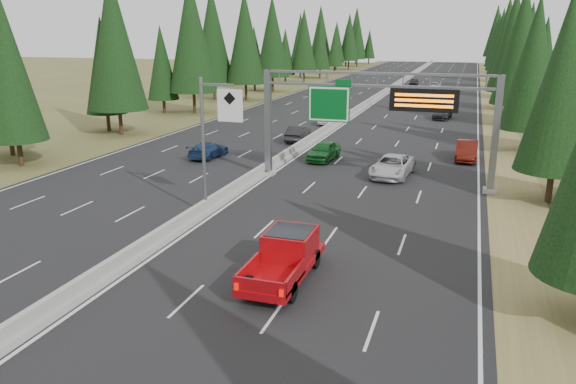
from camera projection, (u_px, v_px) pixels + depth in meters
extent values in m
cube|color=black|center=(369.00, 105.00, 83.76)|extent=(32.00, 260.00, 0.08)
cube|color=olive|center=(495.00, 110.00, 78.48)|extent=(3.60, 260.00, 0.06)
cube|color=brown|center=(258.00, 100.00, 89.05)|extent=(3.60, 260.00, 0.06)
cube|color=gray|center=(369.00, 103.00, 83.71)|extent=(0.70, 260.00, 0.30)
cube|color=gray|center=(369.00, 101.00, 83.60)|extent=(0.30, 260.00, 0.60)
cube|color=slate|center=(268.00, 124.00, 41.43)|extent=(0.45, 0.45, 7.80)
cube|color=gray|center=(269.00, 173.00, 42.46)|extent=(0.90, 0.90, 0.30)
cube|color=slate|center=(496.00, 135.00, 36.72)|extent=(0.45, 0.45, 7.80)
cube|color=gray|center=(490.00, 190.00, 37.75)|extent=(0.90, 0.90, 0.30)
cube|color=slate|center=(377.00, 73.00, 38.02)|extent=(15.85, 0.35, 0.16)
cube|color=slate|center=(377.00, 86.00, 38.25)|extent=(15.85, 0.35, 0.16)
cube|color=#054C19|center=(329.00, 104.00, 39.36)|extent=(3.00, 0.10, 2.50)
cube|color=silver|center=(329.00, 104.00, 39.31)|extent=(2.85, 0.02, 2.35)
cube|color=#054C19|center=(343.00, 83.00, 38.65)|extent=(1.10, 0.10, 0.45)
cube|color=black|center=(424.00, 100.00, 37.25)|extent=(4.50, 0.40, 1.50)
cube|color=orange|center=(424.00, 95.00, 36.95)|extent=(3.80, 0.02, 0.18)
cube|color=orange|center=(424.00, 101.00, 37.05)|extent=(3.80, 0.02, 0.18)
cube|color=orange|center=(423.00, 106.00, 37.15)|extent=(3.80, 0.02, 0.18)
cylinder|color=slate|center=(203.00, 148.00, 32.36)|extent=(0.20, 0.20, 8.00)
cube|color=gray|center=(206.00, 212.00, 33.43)|extent=(0.50, 0.50, 0.20)
cube|color=slate|center=(217.00, 85.00, 31.07)|extent=(2.00, 0.15, 0.15)
cube|color=silver|center=(230.00, 106.00, 31.03)|extent=(1.50, 0.06, 1.80)
cylinder|color=black|center=(550.00, 187.00, 35.55)|extent=(0.40, 0.40, 2.11)
cone|color=black|center=(564.00, 81.00, 33.74)|extent=(4.75, 4.75, 11.09)
cylinder|color=black|center=(525.00, 141.00, 50.16)|extent=(0.40, 0.40, 2.19)
cone|color=black|center=(534.00, 63.00, 48.28)|extent=(4.93, 4.93, 11.51)
cylinder|color=black|center=(573.00, 142.00, 49.64)|extent=(0.40, 0.40, 2.24)
cylinder|color=black|center=(514.00, 115.00, 64.57)|extent=(0.40, 0.40, 2.54)
cone|color=black|center=(521.00, 44.00, 62.39)|extent=(5.71, 5.71, 13.33)
cylinder|color=black|center=(563.00, 116.00, 63.24)|extent=(0.40, 0.40, 2.81)
cone|color=black|center=(574.00, 35.00, 60.83)|extent=(6.32, 6.32, 14.76)
cylinder|color=black|center=(506.00, 101.00, 77.75)|extent=(0.40, 0.40, 2.60)
cone|color=black|center=(513.00, 40.00, 75.52)|extent=(5.85, 5.85, 13.64)
cylinder|color=black|center=(538.00, 105.00, 75.15)|extent=(0.40, 0.40, 2.01)
cone|color=black|center=(544.00, 57.00, 73.42)|extent=(4.53, 4.53, 10.58)
cylinder|color=black|center=(507.00, 93.00, 90.84)|extent=(0.40, 0.40, 1.81)
cone|color=black|center=(510.00, 58.00, 89.28)|extent=(4.07, 4.07, 9.50)
cylinder|color=black|center=(532.00, 93.00, 90.03)|extent=(0.40, 0.40, 2.07)
cone|color=black|center=(536.00, 52.00, 88.26)|extent=(4.65, 4.65, 10.86)
cylinder|color=black|center=(502.00, 82.00, 106.49)|extent=(0.40, 0.40, 2.70)
cone|color=black|center=(507.00, 36.00, 104.17)|extent=(6.07, 6.07, 14.16)
cylinder|color=black|center=(525.00, 83.00, 104.47)|extent=(0.40, 0.40, 2.54)
cone|color=black|center=(530.00, 39.00, 102.29)|extent=(5.71, 5.71, 13.33)
cylinder|color=black|center=(498.00, 76.00, 121.25)|extent=(0.40, 0.40, 2.48)
cone|color=black|center=(501.00, 39.00, 119.12)|extent=(5.58, 5.58, 13.03)
cylinder|color=black|center=(520.00, 77.00, 119.90)|extent=(0.40, 0.40, 2.55)
cone|color=black|center=(524.00, 38.00, 117.71)|extent=(5.73, 5.73, 13.37)
cylinder|color=black|center=(495.00, 72.00, 136.65)|extent=(0.40, 0.40, 2.39)
cone|color=black|center=(498.00, 40.00, 134.60)|extent=(5.37, 5.37, 12.53)
cylinder|color=black|center=(517.00, 72.00, 134.51)|extent=(0.40, 0.40, 2.52)
cone|color=black|center=(521.00, 38.00, 132.35)|extent=(5.66, 5.66, 13.21)
cylinder|color=black|center=(493.00, 69.00, 148.37)|extent=(0.40, 0.40, 1.98)
cone|color=black|center=(495.00, 45.00, 146.66)|extent=(4.47, 4.47, 10.42)
cylinder|color=black|center=(515.00, 70.00, 146.89)|extent=(0.40, 0.40, 2.03)
cone|color=black|center=(517.00, 45.00, 145.15)|extent=(4.56, 4.56, 10.64)
cylinder|color=black|center=(493.00, 66.00, 162.24)|extent=(0.40, 0.40, 2.20)
cone|color=black|center=(496.00, 41.00, 160.35)|extent=(4.95, 4.95, 11.55)
cylinder|color=black|center=(513.00, 66.00, 160.30)|extent=(0.40, 0.40, 1.98)
cone|color=black|center=(515.00, 44.00, 158.60)|extent=(4.47, 4.47, 10.42)
cylinder|color=black|center=(493.00, 61.00, 177.10)|extent=(0.40, 0.40, 3.00)
cone|color=black|center=(496.00, 31.00, 174.52)|extent=(6.75, 6.75, 15.75)
cylinder|color=black|center=(504.00, 62.00, 177.61)|extent=(0.40, 0.40, 2.60)
cone|color=black|center=(507.00, 36.00, 175.38)|extent=(5.84, 5.84, 13.62)
cylinder|color=black|center=(20.00, 153.00, 45.38)|extent=(0.40, 0.40, 2.12)
cone|color=black|center=(9.00, 70.00, 43.56)|extent=(4.76, 4.76, 11.11)
cylinder|color=black|center=(11.00, 142.00, 49.26)|extent=(0.40, 0.40, 2.39)
cylinder|color=black|center=(121.00, 122.00, 59.22)|extent=(0.40, 0.40, 2.68)
cone|color=black|center=(114.00, 40.00, 56.92)|extent=(6.02, 6.02, 14.05)
cylinder|color=black|center=(108.00, 122.00, 61.54)|extent=(0.40, 0.40, 1.95)
cone|color=black|center=(103.00, 65.00, 59.86)|extent=(4.38, 4.38, 10.23)
cylinder|color=black|center=(194.00, 103.00, 74.78)|extent=(0.40, 0.40, 2.84)
cone|color=black|center=(191.00, 34.00, 72.34)|extent=(6.38, 6.38, 14.89)
cylinder|color=black|center=(164.00, 106.00, 75.14)|extent=(0.40, 0.40, 1.83)
cone|color=black|center=(162.00, 63.00, 73.56)|extent=(4.12, 4.12, 9.61)
cylinder|color=black|center=(246.00, 92.00, 88.55)|extent=(0.40, 0.40, 2.68)
cone|color=black|center=(245.00, 37.00, 86.25)|extent=(6.03, 6.03, 14.07)
cylinder|color=black|center=(214.00, 91.00, 89.89)|extent=(0.40, 0.40, 2.81)
cone|color=black|center=(212.00, 34.00, 87.48)|extent=(6.31, 6.31, 14.73)
cylinder|color=black|center=(273.00, 84.00, 101.86)|extent=(0.40, 0.40, 2.69)
cone|color=black|center=(272.00, 36.00, 99.55)|extent=(6.04, 6.04, 14.10)
cylinder|color=black|center=(255.00, 85.00, 104.27)|extent=(0.40, 0.40, 1.85)
cone|color=black|center=(254.00, 53.00, 102.68)|extent=(4.17, 4.17, 9.73)
cylinder|color=black|center=(304.00, 77.00, 118.64)|extent=(0.40, 0.40, 2.43)
cone|color=black|center=(304.00, 40.00, 116.55)|extent=(5.47, 5.47, 12.77)
cylinder|color=black|center=(285.00, 79.00, 118.73)|extent=(0.40, 0.40, 1.80)
cone|color=black|center=(285.00, 52.00, 117.18)|extent=(4.06, 4.06, 9.47)
cylinder|color=black|center=(320.00, 74.00, 131.33)|extent=(0.40, 0.40, 2.15)
cone|color=black|center=(320.00, 44.00, 129.49)|extent=(4.83, 4.83, 11.27)
cylinder|color=black|center=(300.00, 73.00, 132.64)|extent=(0.40, 0.40, 2.37)
cone|color=black|center=(300.00, 40.00, 130.61)|extent=(5.32, 5.32, 12.42)
cylinder|color=black|center=(334.00, 70.00, 145.97)|extent=(0.40, 0.40, 1.88)
cone|color=black|center=(335.00, 47.00, 144.35)|extent=(4.22, 4.22, 9.86)
cylinder|color=black|center=(320.00, 67.00, 149.63)|extent=(0.40, 0.40, 2.77)
cone|color=black|center=(321.00, 34.00, 147.26)|extent=(6.23, 6.23, 14.54)
cylinder|color=black|center=(348.00, 65.00, 162.38)|extent=(0.40, 0.40, 2.53)
cone|color=black|center=(349.00, 37.00, 160.21)|extent=(5.69, 5.69, 13.27)
cylinder|color=black|center=(336.00, 66.00, 160.77)|extent=(0.40, 0.40, 2.16)
cone|color=black|center=(337.00, 42.00, 158.91)|extent=(4.85, 4.85, 11.32)
cylinder|color=black|center=(357.00, 63.00, 175.69)|extent=(0.40, 0.40, 2.34)
cone|color=black|center=(358.00, 39.00, 173.68)|extent=(5.26, 5.26, 12.28)
cylinder|color=black|center=(346.00, 63.00, 177.96)|extent=(0.40, 0.40, 2.05)
cone|color=black|center=(346.00, 42.00, 176.20)|extent=(4.61, 4.61, 10.76)
cylinder|color=black|center=(369.00, 61.00, 191.25)|extent=(0.40, 0.40, 1.82)
cone|color=black|center=(369.00, 44.00, 189.69)|extent=(4.10, 4.10, 9.57)
cylinder|color=black|center=(356.00, 60.00, 190.19)|extent=(0.40, 0.40, 2.97)
cone|color=black|center=(356.00, 31.00, 187.64)|extent=(6.68, 6.68, 15.59)
imported|color=silver|center=(392.00, 166.00, 41.90)|extent=(3.12, 5.82, 1.55)
cylinder|color=black|center=(248.00, 286.00, 22.94)|extent=(0.33, 0.87, 0.87)
cylinder|color=black|center=(291.00, 292.00, 22.39)|extent=(0.33, 0.87, 0.87)
cylinder|color=black|center=(276.00, 254.00, 26.22)|extent=(0.33, 0.87, 0.87)
cylinder|color=black|center=(315.00, 259.00, 25.67)|extent=(0.33, 0.87, 0.87)
cube|color=#A60A0F|center=(283.00, 267.00, 24.31)|extent=(2.17, 6.09, 0.33)
cube|color=#A60A0F|center=(290.00, 243.00, 24.99)|extent=(2.06, 2.39, 1.20)
cube|color=black|center=(290.00, 236.00, 24.90)|extent=(1.85, 2.06, 0.60)
cube|color=#A60A0F|center=(247.00, 271.00, 23.02)|extent=(0.11, 2.61, 0.65)
cube|color=#A60A0F|center=(295.00, 277.00, 22.41)|extent=(0.11, 2.61, 0.65)
cube|color=#A60A0F|center=(259.00, 288.00, 21.52)|extent=(2.17, 0.11, 0.65)
imported|color=#176522|center=(324.00, 151.00, 47.19)|extent=(2.23, 4.80, 1.59)
imported|color=#4F120B|center=(467.00, 151.00, 47.22)|extent=(1.79, 4.92, 1.61)
imported|color=black|center=(442.00, 113.00, 69.65)|extent=(2.38, 4.92, 1.38)
imported|color=silver|center=(434.00, 86.00, 105.10)|extent=(2.23, 4.78, 1.32)
imported|color=black|center=(414.00, 82.00, 112.84)|extent=(2.00, 4.48, 1.50)
imported|color=black|center=(298.00, 134.00, 55.37)|extent=(1.84, 4.71, 1.53)
imported|color=navy|center=(209.00, 150.00, 48.19)|extent=(2.18, 4.77, 1.35)
imported|color=white|center=(326.00, 119.00, 65.56)|extent=(1.82, 3.94, 1.31)
imported|color=black|center=(341.00, 86.00, 104.29)|extent=(2.37, 5.09, 1.41)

